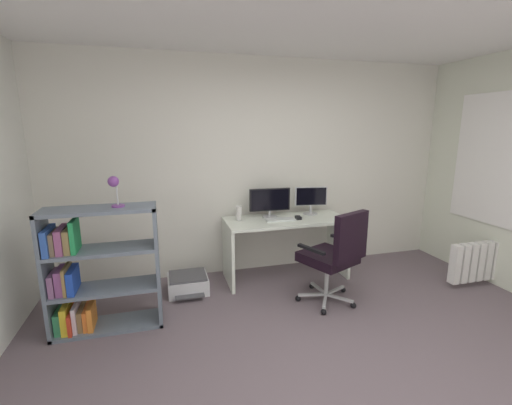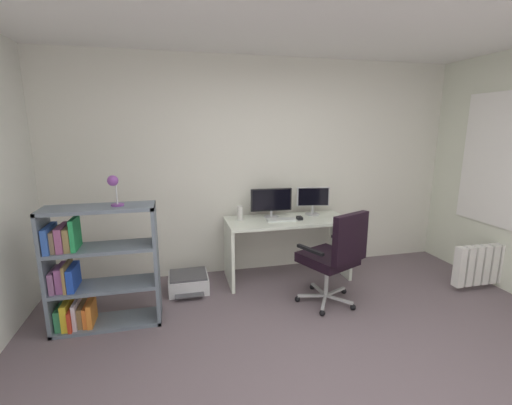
% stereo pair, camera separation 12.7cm
% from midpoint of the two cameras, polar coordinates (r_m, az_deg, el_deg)
% --- Properties ---
extents(ground_plane, '(5.07, 4.62, 0.02)m').
position_cam_midpoint_polar(ground_plane, '(2.84, 13.85, -28.26)').
color(ground_plane, slate).
rests_on(ground_plane, ground).
extents(wall_back, '(5.07, 0.10, 2.65)m').
position_cam_midpoint_polar(wall_back, '(4.39, -0.42, 5.79)').
color(wall_back, silver).
rests_on(wall_back, ground).
extents(window_pane, '(0.01, 1.27, 1.43)m').
position_cam_midpoint_polar(window_pane, '(4.73, 35.48, 5.64)').
color(window_pane, white).
extents(window_frame, '(0.02, 1.35, 1.51)m').
position_cam_midpoint_polar(window_frame, '(4.73, 35.42, 5.64)').
color(window_frame, white).
extents(desk, '(1.47, 0.61, 0.74)m').
position_cam_midpoint_polar(desk, '(4.23, 4.10, -5.27)').
color(desk, white).
rests_on(desk, ground).
extents(monitor_main, '(0.50, 0.18, 0.35)m').
position_cam_midpoint_polar(monitor_main, '(4.19, 1.42, 0.26)').
color(monitor_main, '#B2B5B7').
rests_on(monitor_main, desk).
extents(monitor_secondary, '(0.41, 0.18, 0.35)m').
position_cam_midpoint_polar(monitor_secondary, '(4.38, 8.22, 0.73)').
color(monitor_secondary, '#B2B5B7').
rests_on(monitor_secondary, desk).
extents(keyboard, '(0.35, 0.16, 0.02)m').
position_cam_midpoint_polar(keyboard, '(4.09, 3.14, -2.84)').
color(keyboard, silver).
rests_on(keyboard, desk).
extents(computer_mouse, '(0.07, 0.11, 0.03)m').
position_cam_midpoint_polar(computer_mouse, '(4.16, 6.11, -2.51)').
color(computer_mouse, black).
rests_on(computer_mouse, desk).
extents(desktop_speaker, '(0.07, 0.07, 0.17)m').
position_cam_midpoint_polar(desktop_speaker, '(4.08, -3.75, -1.78)').
color(desktop_speaker, silver).
rests_on(desktop_speaker, desk).
extents(office_chair, '(0.65, 0.70, 1.02)m').
position_cam_midpoint_polar(office_chair, '(3.64, 11.97, -8.13)').
color(office_chair, '#B7BABC').
rests_on(office_chair, ground).
extents(bookshelf, '(0.96, 0.34, 1.14)m').
position_cam_midpoint_polar(bookshelf, '(3.51, -26.56, -10.51)').
color(bookshelf, slate).
rests_on(bookshelf, ground).
extents(desk_lamp, '(0.12, 0.11, 0.27)m').
position_cam_midpoint_polar(desk_lamp, '(3.26, -23.36, 2.44)').
color(desk_lamp, '#7C4094').
rests_on(desk_lamp, bookshelf).
extents(printer, '(0.44, 0.48, 0.20)m').
position_cam_midpoint_polar(printer, '(4.09, -12.05, -12.90)').
color(printer, silver).
rests_on(printer, ground).
extents(radiator, '(0.98, 0.10, 0.46)m').
position_cam_midpoint_polar(radiator, '(4.89, 33.06, -8.01)').
color(radiator, white).
rests_on(radiator, ground).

